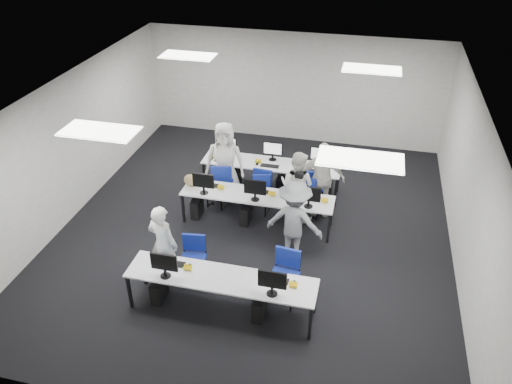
% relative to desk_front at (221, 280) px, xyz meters
% --- Properties ---
extents(room, '(9.00, 9.02, 3.00)m').
position_rel_desk_front_xyz_m(room, '(0.00, 2.40, 0.82)').
color(room, black).
rests_on(room, ground).
extents(ceiling_panels, '(5.20, 4.60, 0.02)m').
position_rel_desk_front_xyz_m(ceiling_panels, '(0.00, 2.40, 2.30)').
color(ceiling_panels, white).
rests_on(ceiling_panels, room).
extents(desk_front, '(3.20, 0.70, 0.73)m').
position_rel_desk_front_xyz_m(desk_front, '(0.00, 0.00, 0.00)').
color(desk_front, silver).
rests_on(desk_front, ground).
extents(desk_mid, '(3.20, 0.70, 0.73)m').
position_rel_desk_front_xyz_m(desk_mid, '(0.00, 2.60, 0.00)').
color(desk_mid, silver).
rests_on(desk_mid, ground).
extents(desk_back, '(3.20, 0.70, 0.73)m').
position_rel_desk_front_xyz_m(desk_back, '(0.00, 4.00, 0.00)').
color(desk_back, silver).
rests_on(desk_back, ground).
extents(equipment_front, '(2.51, 0.41, 1.19)m').
position_rel_desk_front_xyz_m(equipment_front, '(-0.19, -0.02, -0.32)').
color(equipment_front, '#0D57AF').
rests_on(equipment_front, desk_front).
extents(equipment_mid, '(2.91, 0.41, 1.19)m').
position_rel_desk_front_xyz_m(equipment_mid, '(-0.19, 2.58, -0.32)').
color(equipment_mid, white).
rests_on(equipment_mid, desk_mid).
extents(equipment_back, '(2.91, 0.41, 1.19)m').
position_rel_desk_front_xyz_m(equipment_back, '(0.19, 4.02, -0.32)').
color(equipment_back, white).
rests_on(equipment_back, desk_back).
extents(chair_0, '(0.50, 0.53, 0.90)m').
position_rel_desk_front_xyz_m(chair_0, '(-0.72, 0.61, -0.40)').
color(chair_0, navy).
rests_on(chair_0, ground).
extents(chair_1, '(0.53, 0.57, 0.96)m').
position_rel_desk_front_xyz_m(chair_1, '(0.97, 0.52, -0.38)').
color(chair_1, navy).
rests_on(chair_1, ground).
extents(chair_2, '(0.48, 0.51, 0.81)m').
position_rel_desk_front_xyz_m(chair_2, '(-1.01, 3.14, -0.42)').
color(chair_2, navy).
rests_on(chair_2, ground).
extents(chair_3, '(0.49, 0.53, 0.92)m').
position_rel_desk_front_xyz_m(chair_3, '(-0.07, 3.16, -0.39)').
color(chair_3, navy).
rests_on(chair_3, ground).
extents(chair_4, '(0.54, 0.58, 0.96)m').
position_rel_desk_front_xyz_m(chair_4, '(0.98, 3.23, -0.38)').
color(chair_4, navy).
rests_on(chair_4, ground).
extents(chair_5, '(0.57, 0.61, 0.98)m').
position_rel_desk_front_xyz_m(chair_5, '(-0.98, 3.36, -0.37)').
color(chair_5, navy).
rests_on(chair_5, ground).
extents(chair_6, '(0.53, 0.55, 0.86)m').
position_rel_desk_front_xyz_m(chair_6, '(-0.09, 3.39, -0.41)').
color(chair_6, navy).
rests_on(chair_6, ground).
extents(chair_7, '(0.60, 0.63, 0.96)m').
position_rel_desk_front_xyz_m(chair_7, '(1.00, 3.36, -0.38)').
color(chair_7, navy).
rests_on(chair_7, ground).
extents(handbag, '(0.35, 0.24, 0.27)m').
position_rel_desk_front_xyz_m(handbag, '(-1.45, 2.63, 0.19)').
color(handbag, tan).
rests_on(handbag, desk_mid).
extents(student_0, '(0.65, 0.50, 1.58)m').
position_rel_desk_front_xyz_m(student_0, '(-1.24, 0.55, 0.11)').
color(student_0, silver).
rests_on(student_0, ground).
extents(student_1, '(0.91, 0.79, 1.59)m').
position_rel_desk_front_xyz_m(student_1, '(0.76, 3.05, 0.11)').
color(student_1, silver).
rests_on(student_1, ground).
extents(student_2, '(0.95, 0.68, 1.83)m').
position_rel_desk_front_xyz_m(student_2, '(-0.97, 3.54, 0.24)').
color(student_2, silver).
rests_on(student_2, ground).
extents(student_3, '(1.06, 0.57, 1.72)m').
position_rel_desk_front_xyz_m(student_3, '(1.23, 3.34, 0.18)').
color(student_3, silver).
rests_on(student_3, ground).
extents(photographer, '(1.17, 0.76, 1.70)m').
position_rel_desk_front_xyz_m(photographer, '(0.93, 1.69, 0.17)').
color(photographer, gray).
rests_on(photographer, ground).
extents(dslr_camera, '(0.16, 0.20, 0.10)m').
position_rel_desk_front_xyz_m(dslr_camera, '(0.96, 1.87, 1.07)').
color(dslr_camera, black).
rests_on(dslr_camera, photographer).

